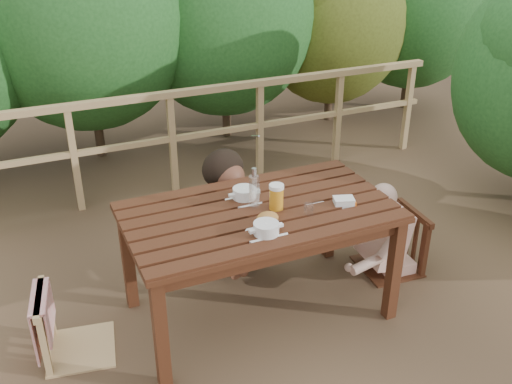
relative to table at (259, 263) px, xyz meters
name	(u,v)px	position (x,y,z in m)	size (l,w,h in m)	color
ground	(259,310)	(0.00, 0.00, -0.39)	(60.00, 60.00, 0.00)	brown
table	(259,263)	(0.00, 0.00, 0.00)	(1.70, 0.96, 0.79)	#361B0E
chair_left	(72,294)	(-1.20, 0.09, 0.04)	(0.43, 0.43, 0.87)	tan
chair_far	(211,208)	(-0.05, 0.81, 0.02)	(0.42, 0.42, 0.84)	#361B0E
chair_right	(393,218)	(1.13, 0.07, 0.05)	(0.44, 0.44, 0.88)	#361B0E
woman	(209,171)	(-0.05, 0.83, 0.33)	(0.58, 0.72, 1.45)	black
diner_right	(399,198)	(1.16, 0.07, 0.21)	(0.49, 0.60, 1.21)	beige
railing	(173,143)	(0.00, 2.00, 0.11)	(5.60, 0.10, 1.01)	tan
soup_near	(266,229)	(-0.09, -0.29, 0.44)	(0.26, 0.26, 0.09)	white
soup_far	(244,194)	(-0.03, 0.18, 0.44)	(0.26, 0.26, 0.09)	white
bread_roll	(267,218)	(-0.02, -0.17, 0.44)	(0.14, 0.11, 0.08)	olive
beer_glass	(276,198)	(0.10, -0.04, 0.49)	(0.09, 0.09, 0.18)	orange
bottle	(254,189)	(-0.01, 0.04, 0.54)	(0.07, 0.07, 0.28)	silver
tumbler	(309,210)	(0.26, -0.17, 0.43)	(0.06, 0.06, 0.07)	silver
butter_tub	(344,202)	(0.53, -0.16, 0.42)	(0.13, 0.09, 0.06)	silver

